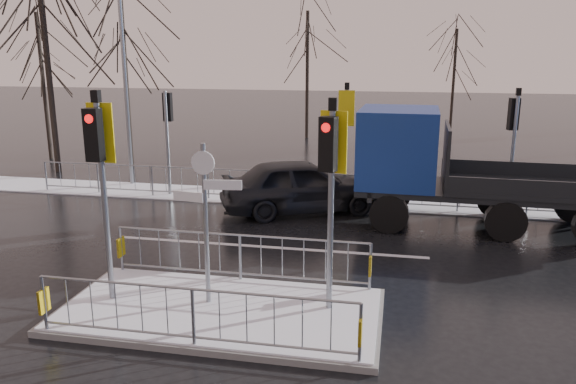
% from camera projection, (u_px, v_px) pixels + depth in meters
% --- Properties ---
extents(ground, '(120.00, 120.00, 0.00)m').
position_uv_depth(ground, '(221.00, 314.00, 10.57)').
color(ground, black).
rests_on(ground, ground).
extents(snow_verge, '(30.00, 2.00, 0.04)m').
position_uv_depth(snow_verge, '(300.00, 199.00, 18.74)').
color(snow_verge, white).
rests_on(snow_verge, ground).
extents(lane_markings, '(8.00, 11.38, 0.01)m').
position_uv_depth(lane_markings, '(215.00, 322.00, 10.25)').
color(lane_markings, silver).
rests_on(lane_markings, ground).
extents(traffic_island, '(6.00, 3.04, 4.15)m').
position_uv_depth(traffic_island, '(220.00, 295.00, 10.49)').
color(traffic_island, slate).
rests_on(traffic_island, ground).
extents(far_kerb_fixtures, '(18.00, 0.65, 3.83)m').
position_uv_depth(far_kerb_fixtures, '(307.00, 173.00, 17.96)').
color(far_kerb_fixtures, gray).
rests_on(far_kerb_fixtures, ground).
extents(car_far_lane, '(5.26, 3.83, 1.66)m').
position_uv_depth(car_far_lane, '(301.00, 185.00, 17.08)').
color(car_far_lane, black).
rests_on(car_far_lane, ground).
extents(flatbed_truck, '(7.11, 2.80, 3.26)m').
position_uv_depth(flatbed_truck, '(433.00, 164.00, 15.71)').
color(flatbed_truck, black).
rests_on(flatbed_truck, ground).
extents(tree_near_a, '(4.75, 4.75, 8.97)m').
position_uv_depth(tree_near_a, '(43.00, 16.00, 21.51)').
color(tree_near_a, black).
rests_on(tree_near_a, ground).
extents(tree_near_b, '(4.00, 4.00, 7.55)m').
position_uv_depth(tree_near_b, '(123.00, 42.00, 22.70)').
color(tree_near_b, black).
rests_on(tree_near_b, ground).
extents(tree_near_c, '(3.50, 3.50, 6.61)m').
position_uv_depth(tree_near_c, '(41.00, 58.00, 24.66)').
color(tree_near_c, black).
rests_on(tree_near_c, ground).
extents(tree_far_a, '(3.75, 3.75, 7.08)m').
position_uv_depth(tree_far_a, '(307.00, 50.00, 30.68)').
color(tree_far_a, black).
rests_on(tree_far_a, ground).
extents(tree_far_b, '(3.25, 3.25, 6.14)m').
position_uv_depth(tree_far_b, '(455.00, 62.00, 31.22)').
color(tree_far_b, black).
rests_on(tree_far_b, ground).
extents(street_lamp_left, '(1.25, 0.18, 8.20)m').
position_uv_depth(street_lamp_left, '(125.00, 60.00, 19.71)').
color(street_lamp_left, gray).
rests_on(street_lamp_left, ground).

